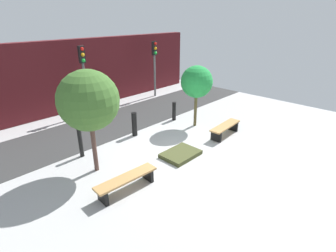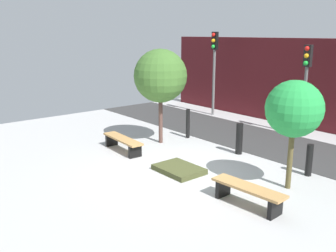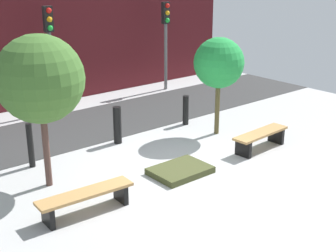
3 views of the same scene
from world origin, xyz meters
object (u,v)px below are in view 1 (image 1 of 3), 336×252
tree_behind_right_bench (197,82)px  bollard_left (134,124)px  bench_left (127,181)px  bollard_far_left (81,143)px  tree_behind_left_bench (88,101)px  traffic_light_mid_west (84,68)px  bench_right (225,128)px  bollard_center (174,111)px  traffic_light_mid_east (155,59)px  planter_bed (181,154)px

tree_behind_right_bench → bollard_left: (-2.56, 1.15, -1.50)m
bench_left → bollard_far_left: (0.14, 2.73, 0.21)m
tree_behind_left_bench → bollard_far_left: 2.14m
tree_behind_left_bench → traffic_light_mid_west: size_ratio=0.97×
bench_right → bollard_far_left: bearing=148.1°
bollard_left → traffic_light_mid_west: 4.02m
bollard_far_left → bollard_left: (2.42, 0.00, -0.04)m
bench_right → bollard_center: 2.73m
tree_behind_left_bench → traffic_light_mid_west: traffic_light_mid_west is taller
bench_left → bollard_center: bearing=31.9°
traffic_light_mid_east → bollard_left: bearing=-142.2°
bench_right → bench_left: bearing=176.8°
traffic_light_mid_west → bollard_center: bearing=-55.9°
planter_bed → bollard_far_left: (-2.42, 2.53, 0.46)m
bollard_center → traffic_light_mid_east: 4.58m
tree_behind_left_bench → traffic_light_mid_west: bearing=61.6°
traffic_light_mid_west → bench_right: bearing=-67.9°
planter_bed → bollard_far_left: bollard_far_left is taller
tree_behind_left_bench → traffic_light_mid_east: 8.60m
bollard_far_left → bollard_center: (4.84, 0.00, -0.10)m
tree_behind_right_bench → bollard_left: bearing=155.7°
bench_left → traffic_light_mid_west: (2.56, 6.31, 1.99)m
planter_bed → traffic_light_mid_west: size_ratio=0.39×
tree_behind_left_bench → tree_behind_right_bench: bearing=0.0°
bollard_center → traffic_light_mid_west: traffic_light_mid_west is taller
bench_right → tree_behind_right_bench: (0.00, 1.57, 1.66)m
tree_behind_right_bench → planter_bed: bearing=-151.8°
bollard_center → tree_behind_right_bench: bearing=-83.2°
bench_left → bollard_left: size_ratio=1.92×
bollard_left → traffic_light_mid_east: (4.62, 3.58, 1.76)m
bollard_far_left → bollard_center: 4.85m
bollard_left → traffic_light_mid_east: bearing=37.8°
planter_bed → traffic_light_mid_west: 6.51m
tree_behind_right_bench → traffic_light_mid_west: traffic_light_mid_west is taller
planter_bed → bollard_left: size_ratio=1.31×
planter_bed → tree_behind_right_bench: 3.49m
bench_right → tree_behind_left_bench: (-5.12, 1.57, 2.00)m
bench_right → planter_bed: bench_right is taller
bench_left → traffic_light_mid_west: bearing=71.2°
bench_left → bollard_far_left: size_ratio=1.79×
planter_bed → bollard_center: (2.42, 2.53, 0.36)m
bench_left → bollard_left: (2.56, 2.73, 0.17)m
planter_bed → bollard_left: (0.00, 2.53, 0.43)m
tree_behind_right_bench → bollard_far_left: size_ratio=2.52×
bollard_center → traffic_light_mid_east: bearing=58.4°
bench_left → traffic_light_mid_east: (7.18, 6.31, 1.93)m
bench_left → bollard_far_left: 2.74m
tree_behind_left_bench → bollard_left: 3.35m
tree_behind_left_bench → bollard_far_left: tree_behind_left_bench is taller
tree_behind_left_bench → tree_behind_right_bench: size_ratio=1.20×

